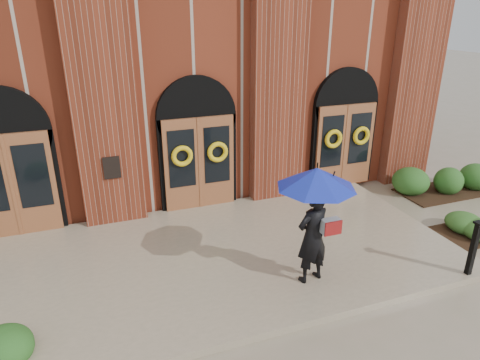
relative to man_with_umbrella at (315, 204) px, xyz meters
name	(u,v)px	position (x,y,z in m)	size (l,w,h in m)	color
ground	(233,261)	(-1.15, 1.39, -1.83)	(90.00, 90.00, 0.00)	gray
landing	(231,254)	(-1.15, 1.54, -1.75)	(10.00, 5.30, 0.15)	tan
church_building	(154,58)	(-1.15, 10.17, 1.67)	(16.20, 12.53, 7.00)	maroon
man_with_umbrella	(315,204)	(0.00, 0.00, 0.00)	(1.77, 1.77, 2.40)	black
metal_post	(474,247)	(3.15, -0.96, -1.05)	(0.16, 0.16, 1.20)	black
hedge_wall_right	(452,179)	(6.43, 2.77, -1.45)	(2.98, 1.19, 0.77)	#25511C
hedge_front_right	(463,228)	(4.52, 0.49, -1.61)	(1.24, 1.06, 0.44)	#2A521D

